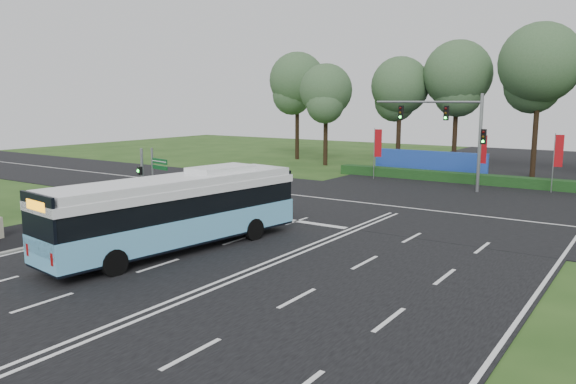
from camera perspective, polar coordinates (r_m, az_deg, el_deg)
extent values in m
plane|color=#254617|center=(24.68, 0.89, -6.05)|extent=(120.00, 120.00, 0.00)
cube|color=black|center=(24.67, 0.89, -6.00)|extent=(20.00, 120.00, 0.04)
cube|color=black|center=(35.07, 11.73, -1.58)|extent=(120.00, 14.00, 0.05)
cube|color=black|center=(31.32, -21.87, -3.36)|extent=(5.00, 18.00, 0.06)
cube|color=gray|center=(29.38, -19.24, -3.95)|extent=(0.25, 18.00, 0.12)
cube|color=#65BCEB|center=(25.02, -11.09, -3.44)|extent=(4.18, 12.47, 1.12)
cube|color=black|center=(25.13, -11.06, -4.57)|extent=(4.15, 12.41, 0.31)
cube|color=black|center=(24.81, -11.17, -1.14)|extent=(4.05, 12.27, 0.97)
cube|color=white|center=(24.71, -11.21, 0.25)|extent=(4.18, 12.47, 0.36)
cube|color=white|center=(24.66, -11.24, 1.07)|extent=(4.06, 11.98, 0.36)
cube|color=white|center=(26.21, -6.80, 2.34)|extent=(2.03, 3.25, 0.25)
cube|color=black|center=(21.80, -24.01, -3.09)|extent=(2.47, 0.45, 2.24)
cube|color=orange|center=(21.65, -24.23, -1.26)|extent=(1.42, 0.25, 0.36)
cylinder|color=black|center=(28.17, -6.89, -3.06)|extent=(0.43, 1.09, 1.06)
cylinder|color=black|center=(26.46, -3.47, -3.82)|extent=(0.43, 1.09, 1.06)
cylinder|color=black|center=(24.13, -20.18, -5.69)|extent=(0.43, 1.09, 1.06)
cylinder|color=black|center=(22.11, -17.24, -6.89)|extent=(0.43, 1.09, 1.06)
cylinder|color=gray|center=(32.39, -14.54, 0.87)|extent=(0.16, 0.16, 3.90)
cube|color=black|center=(32.17, -14.83, 2.11)|extent=(0.37, 0.31, 0.45)
sphere|color=#19F233|center=(32.11, -14.97, 2.09)|extent=(0.16, 0.16, 0.16)
cylinder|color=gray|center=(32.30, -13.54, 0.91)|extent=(0.12, 0.12, 3.91)
cube|color=#0D491D|center=(31.52, -12.93, 3.06)|extent=(1.45, 0.34, 0.29)
cube|color=#0D491D|center=(31.56, -12.91, 2.44)|extent=(1.45, 0.34, 0.22)
cube|color=white|center=(31.50, -12.98, 3.05)|extent=(1.35, 0.27, 0.04)
cylinder|color=gray|center=(47.13, 8.74, 3.85)|extent=(0.07, 0.07, 4.25)
cube|color=#9F0D13|center=(47.03, 9.15, 4.93)|extent=(0.54, 0.24, 2.27)
cylinder|color=gray|center=(45.23, 18.81, 3.07)|extent=(0.06, 0.06, 4.00)
cube|color=#9F0D13|center=(45.05, 19.21, 4.11)|extent=(0.53, 0.09, 2.13)
cylinder|color=gray|center=(43.84, 25.34, 2.64)|extent=(0.07, 0.07, 4.24)
cube|color=#9F0D13|center=(43.81, 25.83, 3.78)|extent=(0.55, 0.21, 2.26)
cylinder|color=gray|center=(41.99, 18.90, 4.68)|extent=(0.24, 0.24, 7.00)
cylinder|color=gray|center=(43.11, 13.92, 8.87)|extent=(8.00, 0.16, 0.16)
cube|color=black|center=(42.62, 15.78, 7.72)|extent=(0.32, 0.28, 1.05)
cube|color=black|center=(43.85, 11.41, 7.92)|extent=(0.32, 0.28, 1.05)
cube|color=black|center=(41.89, 19.27, 5.33)|extent=(0.32, 0.28, 1.05)
cube|color=#143513|center=(46.68, 17.65, 1.33)|extent=(22.00, 1.20, 0.80)
cube|color=#2046AF|center=(50.19, 14.14, 2.83)|extent=(10.00, 0.30, 2.20)
cylinder|color=black|center=(62.52, 0.94, 7.12)|extent=(0.44, 0.44, 8.26)
sphere|color=#375733|center=(62.51, 0.95, 11.31)|extent=(6.08, 6.08, 6.08)
cylinder|color=black|center=(56.82, 3.84, 6.31)|extent=(0.44, 0.44, 7.13)
sphere|color=#375733|center=(56.75, 3.89, 10.29)|extent=(5.25, 5.25, 5.25)
cylinder|color=black|center=(55.44, 11.18, 6.27)|extent=(0.44, 0.44, 7.49)
sphere|color=#375733|center=(55.38, 11.32, 10.55)|extent=(5.52, 5.52, 5.52)
cylinder|color=black|center=(54.46, 16.63, 6.49)|extent=(0.44, 0.44, 8.42)
sphere|color=#375733|center=(54.46, 16.86, 11.38)|extent=(6.20, 6.20, 6.20)
cylinder|color=black|center=(51.77, 23.87, 6.32)|extent=(0.44, 0.44, 9.07)
sphere|color=#375733|center=(51.82, 24.24, 11.86)|extent=(6.69, 6.69, 6.69)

